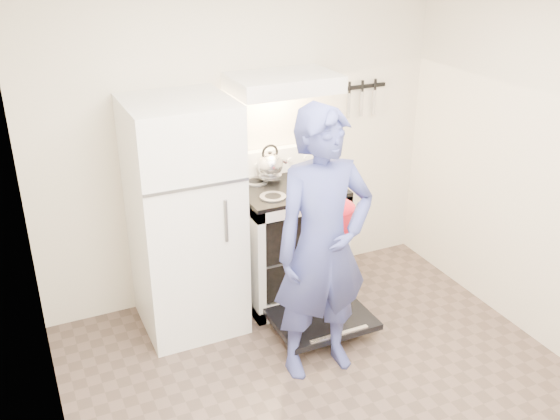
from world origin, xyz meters
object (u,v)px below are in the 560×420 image
object	(u,v)px
tea_kettle	(270,163)
dutch_oven	(333,216)
stove_body	(287,243)
person	(323,247)
refrigerator	(185,218)

from	to	relation	value
tea_kettle	dutch_oven	world-z (taller)	tea_kettle
stove_body	dutch_oven	world-z (taller)	dutch_oven
person	stove_body	bearing A→B (deg)	80.09
person	dutch_oven	bearing A→B (deg)	50.85
stove_body	person	distance (m)	1.02
refrigerator	stove_body	bearing A→B (deg)	1.77
person	dutch_oven	xyz separation A→B (m)	(0.19, 0.22, 0.07)
stove_body	person	bearing A→B (deg)	-101.37
stove_body	dutch_oven	bearing A→B (deg)	-89.03
refrigerator	person	size ratio (longest dim) A/B	0.94
stove_body	person	world-z (taller)	person
person	dutch_oven	world-z (taller)	person
stove_body	person	size ratio (longest dim) A/B	0.51
tea_kettle	dutch_oven	size ratio (longest dim) A/B	0.80
stove_body	tea_kettle	distance (m)	0.65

